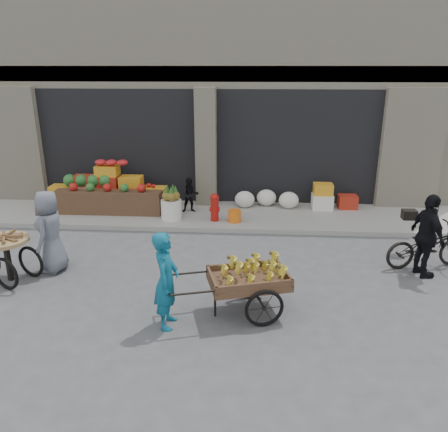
# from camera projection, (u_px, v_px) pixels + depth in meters

# --- Properties ---
(ground) EXTENTS (80.00, 80.00, 0.00)m
(ground) POSITION_uv_depth(u_px,v_px,m) (178.00, 294.00, 7.69)
(ground) COLOR #424244
(ground) RESTS_ON ground
(sidewalk) EXTENTS (18.00, 2.20, 0.12)m
(sidewalk) POSITION_uv_depth(u_px,v_px,m) (203.00, 215.00, 11.53)
(sidewalk) COLOR gray
(sidewalk) RESTS_ON ground
(building) EXTENTS (14.00, 6.45, 7.00)m
(building) POSITION_uv_depth(u_px,v_px,m) (215.00, 80.00, 14.15)
(building) COLOR beige
(building) RESTS_ON ground
(fruit_display) EXTENTS (3.10, 1.12, 1.24)m
(fruit_display) POSITION_uv_depth(u_px,v_px,m) (113.00, 188.00, 11.75)
(fruit_display) COLOR #A52616
(fruit_display) RESTS_ON sidewalk
(pineapple_bin) EXTENTS (0.52, 0.52, 0.50)m
(pineapple_bin) POSITION_uv_depth(u_px,v_px,m) (171.00, 210.00, 11.01)
(pineapple_bin) COLOR silver
(pineapple_bin) RESTS_ON sidewalk
(fire_hydrant) EXTENTS (0.22, 0.22, 0.71)m
(fire_hydrant) POSITION_uv_depth(u_px,v_px,m) (215.00, 206.00, 10.85)
(fire_hydrant) COLOR #A5140F
(fire_hydrant) RESTS_ON sidewalk
(orange_bucket) EXTENTS (0.32, 0.32, 0.30)m
(orange_bucket) POSITION_uv_depth(u_px,v_px,m) (235.00, 216.00, 10.85)
(orange_bucket) COLOR orange
(orange_bucket) RESTS_ON sidewalk
(right_bay_goods) EXTENTS (3.35, 0.60, 0.70)m
(right_bay_goods) POSITION_uv_depth(u_px,v_px,m) (301.00, 198.00, 11.82)
(right_bay_goods) COLOR silver
(right_bay_goods) RESTS_ON sidewalk
(seated_person) EXTENTS (0.51, 0.43, 0.93)m
(seated_person) POSITION_uv_depth(u_px,v_px,m) (190.00, 195.00, 11.48)
(seated_person) COLOR black
(seated_person) RESTS_ON sidewalk
(banana_cart) EXTENTS (2.25, 1.36, 0.88)m
(banana_cart) POSITION_uv_depth(u_px,v_px,m) (246.00, 277.00, 6.92)
(banana_cart) COLOR brown
(banana_cart) RESTS_ON ground
(vendor_woman) EXTENTS (0.38, 0.57, 1.54)m
(vendor_woman) POSITION_uv_depth(u_px,v_px,m) (166.00, 280.00, 6.54)
(vendor_woman) COLOR #0F5874
(vendor_woman) RESTS_ON ground
(tricycle_cart) EXTENTS (1.45, 1.09, 0.95)m
(tricycle_cart) POSITION_uv_depth(u_px,v_px,m) (6.00, 252.00, 8.02)
(tricycle_cart) COLOR #9E7F51
(tricycle_cart) RESTS_ON ground
(vendor_grey) EXTENTS (0.53, 0.80, 1.62)m
(vendor_grey) POSITION_uv_depth(u_px,v_px,m) (50.00, 232.00, 8.34)
(vendor_grey) COLOR slate
(vendor_grey) RESTS_ON ground
(bicycle) EXTENTS (1.81, 0.97, 0.90)m
(bicycle) POSITION_uv_depth(u_px,v_px,m) (427.00, 246.00, 8.60)
(bicycle) COLOR black
(bicycle) RESTS_ON ground
(cyclist) EXTENTS (0.60, 1.01, 1.62)m
(cyclist) POSITION_uv_depth(u_px,v_px,m) (427.00, 236.00, 8.12)
(cyclist) COLOR black
(cyclist) RESTS_ON ground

